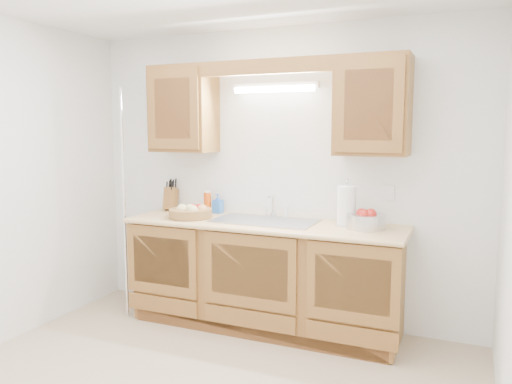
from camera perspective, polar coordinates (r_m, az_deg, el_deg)
The scene contains 17 objects.
room at distance 2.98m, azimuth -7.80°, elevation -0.62°, with size 3.52×3.50×2.50m.
base_cabinets at distance 4.20m, azimuth 0.95°, elevation -9.55°, with size 2.20×0.60×0.86m, color brown.
countertop at distance 4.08m, azimuth 0.88°, elevation -3.68°, with size 2.30×0.63×0.04m, color tan.
upper_cabinet_left at distance 4.52m, azimuth -8.26°, elevation 9.33°, with size 0.55×0.33×0.75m, color brown.
upper_cabinet_right at distance 3.93m, azimuth 13.21°, elevation 9.55°, with size 0.55×0.33×0.75m, color brown.
valance at distance 4.04m, azimuth 0.94°, elevation 14.14°, with size 2.20×0.05×0.12m, color brown.
fluorescent_fixture at distance 4.24m, azimuth 2.13°, elevation 11.88°, with size 0.76×0.08×0.08m.
sink at distance 4.11m, azimuth 1.00°, elevation -4.34°, with size 0.84×0.46×0.36m.
wire_shelf_pole at distance 4.45m, azimuth -14.83°, elevation -1.45°, with size 0.03×0.03×2.00m, color silver.
outlet_plate at distance 4.09m, azimuth 14.98°, elevation -0.08°, with size 0.08×0.01×0.12m, color white.
fruit_basket at distance 4.29m, azimuth -7.48°, elevation -2.25°, with size 0.48×0.48×0.11m.
knife_block at distance 4.73m, azimuth -9.72°, elevation -0.71°, with size 0.14×0.19×0.30m.
orange_canister at distance 4.52m, azimuth -5.57°, elevation -1.12°, with size 0.08×0.08×0.20m.
soap_bottle at distance 4.50m, azimuth -4.38°, elevation -1.31°, with size 0.08×0.08×0.17m, color blue.
sponge at distance 4.13m, azimuth 10.66°, elevation -3.29°, with size 0.11×0.08×0.02m.
paper_towel at distance 3.94m, azimuth 10.32°, elevation -1.62°, with size 0.18×0.18×0.37m.
apple_bowl at distance 3.87m, azimuth 12.44°, elevation -3.14°, with size 0.38×0.38×0.15m.
Camera 1 is at (1.52, -2.53, 1.65)m, focal length 35.00 mm.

